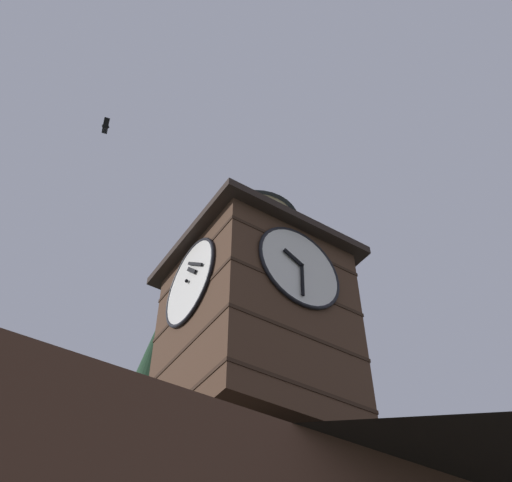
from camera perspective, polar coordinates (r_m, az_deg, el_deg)
clock_tower at (r=17.11m, az=-0.06°, el=-7.49°), size 4.82×4.82×8.97m
flying_bird_high at (r=22.44m, az=-13.69°, el=10.21°), size 0.35×0.71×0.15m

